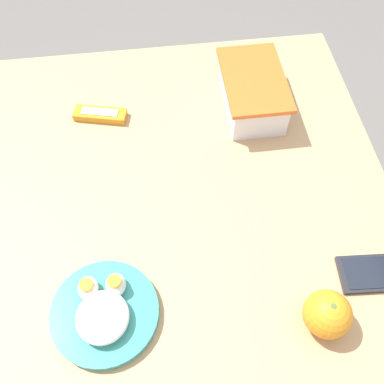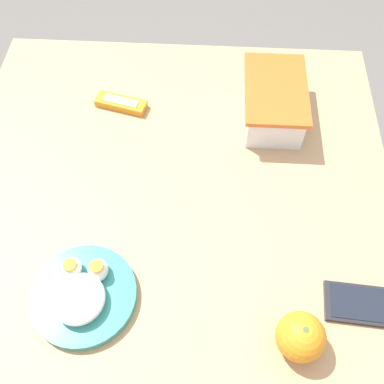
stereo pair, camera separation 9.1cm
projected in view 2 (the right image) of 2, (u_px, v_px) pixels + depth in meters
ground_plane at (179, 313)px, 1.54m from camera, size 10.00×10.00×0.00m
table at (172, 226)px, 1.01m from camera, size 1.00×0.94×0.73m
food_container at (273, 103)px, 1.03m from camera, size 0.22×0.14×0.09m
orange_fruit at (301, 337)px, 0.74m from camera, size 0.08×0.08×0.08m
rice_plate at (82, 294)px, 0.81m from camera, size 0.19×0.19×0.05m
candy_bar at (121, 103)px, 1.07m from camera, size 0.07×0.13×0.02m
cell_phone at (362, 304)px, 0.81m from camera, size 0.08×0.14×0.01m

